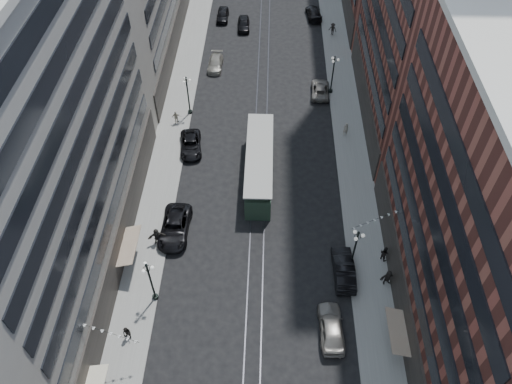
# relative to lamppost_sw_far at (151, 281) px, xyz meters

# --- Properties ---
(ground) EXTENTS (220.00, 220.00, 0.00)m
(ground) POSITION_rel_lamppost_sw_far_xyz_m (9.20, 32.00, -3.10)
(ground) COLOR black
(ground) RESTS_ON ground
(sidewalk_west) EXTENTS (4.00, 180.00, 0.15)m
(sidewalk_west) POSITION_rel_lamppost_sw_far_xyz_m (-1.80, 42.00, -3.02)
(sidewalk_west) COLOR gray
(sidewalk_west) RESTS_ON ground
(sidewalk_east) EXTENTS (4.00, 180.00, 0.15)m
(sidewalk_east) POSITION_rel_lamppost_sw_far_xyz_m (20.20, 42.00, -3.02)
(sidewalk_east) COLOR gray
(sidewalk_east) RESTS_ON ground
(rail_west) EXTENTS (0.12, 180.00, 0.02)m
(rail_west) POSITION_rel_lamppost_sw_far_xyz_m (8.50, 42.00, -3.09)
(rail_west) COLOR #2D2D33
(rail_west) RESTS_ON ground
(rail_east) EXTENTS (0.12, 180.00, 0.02)m
(rail_east) POSITION_rel_lamppost_sw_far_xyz_m (9.90, 42.00, -3.09)
(rail_east) COLOR #2D2D33
(rail_east) RESTS_ON ground
(building_west_mid) EXTENTS (8.00, 36.00, 28.00)m
(building_west_mid) POSITION_rel_lamppost_sw_far_xyz_m (-7.80, 5.00, 10.90)
(building_west_mid) COLOR gray
(building_west_mid) RESTS_ON ground
(building_east_mid) EXTENTS (8.00, 30.00, 24.00)m
(building_east_mid) POSITION_rel_lamppost_sw_far_xyz_m (26.20, -0.00, 8.90)
(building_east_mid) COLOR brown
(building_east_mid) RESTS_ON ground
(lamppost_sw_far) EXTENTS (1.03, 1.14, 5.52)m
(lamppost_sw_far) POSITION_rel_lamppost_sw_far_xyz_m (0.00, 0.00, 0.00)
(lamppost_sw_far) COLOR black
(lamppost_sw_far) RESTS_ON sidewalk_west
(lamppost_sw_mid) EXTENTS (1.03, 1.14, 5.52)m
(lamppost_sw_mid) POSITION_rel_lamppost_sw_far_xyz_m (0.00, 27.00, 0.00)
(lamppost_sw_mid) COLOR black
(lamppost_sw_mid) RESTS_ON sidewalk_west
(lamppost_se_far) EXTENTS (1.03, 1.14, 5.52)m
(lamppost_se_far) POSITION_rel_lamppost_sw_far_xyz_m (18.40, 4.00, 0.00)
(lamppost_se_far) COLOR black
(lamppost_se_far) RESTS_ON sidewalk_east
(lamppost_se_mid) EXTENTS (1.03, 1.14, 5.52)m
(lamppost_se_mid) POSITION_rel_lamppost_sw_far_xyz_m (18.40, 32.00, 0.00)
(lamppost_se_mid) COLOR black
(lamppost_se_mid) RESTS_ON sidewalk_east
(streetcar) EXTENTS (2.93, 13.26, 3.67)m
(streetcar) POSITION_rel_lamppost_sw_far_xyz_m (9.20, 16.06, -1.40)
(streetcar) COLOR #243829
(streetcar) RESTS_ON ground
(car_2) EXTENTS (3.02, 6.25, 1.71)m
(car_2) POSITION_rel_lamppost_sw_far_xyz_m (0.80, 7.74, -2.24)
(car_2) COLOR black
(car_2) RESTS_ON ground
(car_4) EXTENTS (2.29, 5.26, 1.77)m
(car_4) POSITION_rel_lamppost_sw_far_xyz_m (16.00, -2.88, -2.21)
(car_4) COLOR gray
(car_4) RESTS_ON ground
(pedestrian_2) EXTENTS (0.91, 0.70, 1.67)m
(pedestrian_2) POSITION_rel_lamppost_sw_far_xyz_m (-1.67, -4.04, -2.11)
(pedestrian_2) COLOR black
(pedestrian_2) RESTS_ON sidewalk_west
(car_7) EXTENTS (3.10, 5.55, 1.47)m
(car_7) POSITION_rel_lamppost_sw_far_xyz_m (0.92, 20.31, -2.36)
(car_7) COLOR black
(car_7) RESTS_ON ground
(car_8) EXTENTS (2.12, 4.88, 1.40)m
(car_8) POSITION_rel_lamppost_sw_far_xyz_m (2.40, 37.48, -2.40)
(car_8) COLOR gray
(car_8) RESTS_ON ground
(car_9) EXTENTS (1.84, 4.54, 1.55)m
(car_9) POSITION_rel_lamppost_sw_far_xyz_m (2.40, 51.01, -2.32)
(car_9) COLOR black
(car_9) RESTS_ON ground
(car_10) EXTENTS (2.02, 5.38, 1.76)m
(car_10) POSITION_rel_lamppost_sw_far_xyz_m (17.60, 3.20, -2.22)
(car_10) COLOR black
(car_10) RESTS_ON ground
(car_11) EXTENTS (2.59, 5.12, 1.39)m
(car_11) POSITION_rel_lamppost_sw_far_xyz_m (16.96, 31.78, -2.40)
(car_11) COLOR slate
(car_11) RESTS_ON ground
(car_12) EXTENTS (2.68, 5.46, 1.53)m
(car_12) POSITION_rel_lamppost_sw_far_xyz_m (17.04, 52.03, -2.33)
(car_12) COLOR black
(car_12) RESTS_ON ground
(car_13) EXTENTS (1.99, 4.60, 1.55)m
(car_13) POSITION_rel_lamppost_sw_far_xyz_m (5.90, 48.28, -2.32)
(car_13) COLOR black
(car_13) RESTS_ON ground
(pedestrian_5) EXTENTS (1.86, 1.00, 1.93)m
(pedestrian_5) POSITION_rel_lamppost_sw_far_xyz_m (-0.79, 6.38, -1.98)
(pedestrian_5) COLOR black
(pedestrian_5) RESTS_ON sidewalk_west
(pedestrian_6) EXTENTS (1.11, 0.67, 1.77)m
(pedestrian_6) POSITION_rel_lamppost_sw_far_xyz_m (-1.44, 24.99, -2.06)
(pedestrian_6) COLOR #B5AD96
(pedestrian_6) RESTS_ON sidewalk_west
(pedestrian_7) EXTENTS (0.92, 0.97, 1.79)m
(pedestrian_7) POSITION_rel_lamppost_sw_far_xyz_m (21.68, 5.02, -2.05)
(pedestrian_7) COLOR black
(pedestrian_7) RESTS_ON sidewalk_east
(pedestrian_8) EXTENTS (0.71, 0.53, 1.80)m
(pedestrian_8) POSITION_rel_lamppost_sw_far_xyz_m (19.59, 23.42, -2.05)
(pedestrian_8) COLOR #9E9583
(pedestrian_8) RESTS_ON sidewalk_east
(pedestrian_9) EXTENTS (1.33, 0.97, 1.90)m
(pedestrian_9) POSITION_rel_lamppost_sw_far_xyz_m (19.65, 46.59, -2.00)
(pedestrian_9) COLOR black
(pedestrian_9) RESTS_ON sidewalk_east
(pedestrian_extra_0) EXTENTS (1.75, 0.81, 1.82)m
(pedestrian_extra_0) POSITION_rel_lamppost_sw_far_xyz_m (21.63, 2.28, -2.03)
(pedestrian_extra_0) COLOR black
(pedestrian_extra_0) RESTS_ON sidewalk_east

